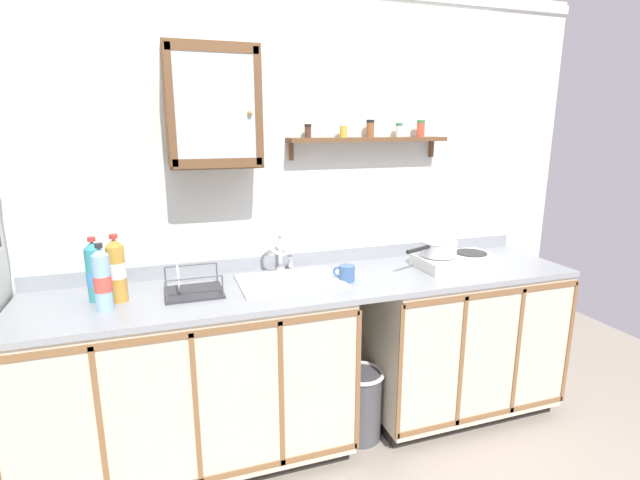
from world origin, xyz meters
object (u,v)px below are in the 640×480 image
(sink, at_px, (289,284))
(dish_rack, at_px, (192,290))
(saucepan, at_px, (439,248))
(bottle_water_blue_0, at_px, (102,280))
(bottle_detergent_teal_1, at_px, (95,273))
(wall_cabinet, at_px, (212,108))
(mug, at_px, (346,273))
(trash_bin, at_px, (361,403))
(bottle_juice_amber_2, at_px, (117,270))
(hot_plate_stove, at_px, (457,261))

(sink, distance_m, dish_rack, 0.51)
(saucepan, distance_m, bottle_water_blue_0, 1.80)
(bottle_detergent_teal_1, height_order, dish_rack, bottle_detergent_teal_1)
(sink, height_order, wall_cabinet, wall_cabinet)
(mug, bearing_deg, bottle_water_blue_0, -178.67)
(dish_rack, relative_size, wall_cabinet, 0.48)
(sink, relative_size, mug, 4.88)
(trash_bin, bearing_deg, mug, 152.80)
(mug, bearing_deg, sink, 162.77)
(bottle_water_blue_0, relative_size, bottle_detergent_teal_1, 0.99)
(bottle_water_blue_0, relative_size, mug, 2.79)
(sink, relative_size, bottle_water_blue_0, 1.75)
(dish_rack, bearing_deg, bottle_juice_amber_2, 177.94)
(sink, distance_m, hot_plate_stove, 1.02)
(trash_bin, bearing_deg, hot_plate_stove, 6.90)
(bottle_water_blue_0, relative_size, bottle_juice_amber_2, 0.95)
(bottle_water_blue_0, bearing_deg, bottle_detergent_teal_1, 108.01)
(bottle_detergent_teal_1, xyz_separation_m, dish_rack, (0.43, -0.05, -0.12))
(bottle_detergent_teal_1, xyz_separation_m, trash_bin, (1.32, -0.15, -0.87))
(saucepan, relative_size, bottle_juice_amber_2, 1.16)
(wall_cabinet, xyz_separation_m, trash_bin, (0.72, -0.27, -1.64))
(dish_rack, bearing_deg, hot_plate_stove, -0.95)
(saucepan, xyz_separation_m, bottle_detergent_teal_1, (-1.84, 0.05, 0.02))
(dish_rack, xyz_separation_m, wall_cabinet, (0.17, 0.17, 0.88))
(trash_bin, bearing_deg, wall_cabinet, 159.25)
(mug, relative_size, trash_bin, 0.27)
(bottle_water_blue_0, bearing_deg, sink, 7.51)
(hot_plate_stove, relative_size, dish_rack, 1.67)
(bottle_juice_amber_2, bearing_deg, bottle_detergent_teal_1, 159.53)
(sink, xyz_separation_m, bottle_water_blue_0, (-0.90, -0.12, 0.16))
(wall_cabinet, bearing_deg, bottle_detergent_teal_1, -168.49)
(sink, xyz_separation_m, mug, (0.29, -0.09, 0.06))
(bottle_water_blue_0, bearing_deg, wall_cabinet, 24.96)
(hot_plate_stove, bearing_deg, bottle_detergent_teal_1, 177.84)
(saucepan, bearing_deg, dish_rack, 179.77)
(hot_plate_stove, xyz_separation_m, saucepan, (-0.12, 0.02, 0.09))
(bottle_juice_amber_2, height_order, mug, bottle_juice_amber_2)
(bottle_detergent_teal_1, bearing_deg, saucepan, -1.69)
(sink, xyz_separation_m, hot_plate_stove, (1.01, -0.06, 0.05))
(bottle_detergent_teal_1, bearing_deg, mug, -5.02)
(bottle_water_blue_0, bearing_deg, hot_plate_stove, 1.87)
(sink, bearing_deg, hot_plate_stove, -3.18)
(bottle_detergent_teal_1, height_order, trash_bin, bottle_detergent_teal_1)
(bottle_water_blue_0, distance_m, trash_bin, 1.55)
(saucepan, bearing_deg, mug, -174.84)
(bottle_detergent_teal_1, bearing_deg, sink, -1.07)
(dish_rack, height_order, trash_bin, dish_rack)
(sink, height_order, bottle_water_blue_0, bottle_water_blue_0)
(bottle_juice_amber_2, bearing_deg, bottle_water_blue_0, -118.42)
(bottle_detergent_teal_1, distance_m, bottle_juice_amber_2, 0.11)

